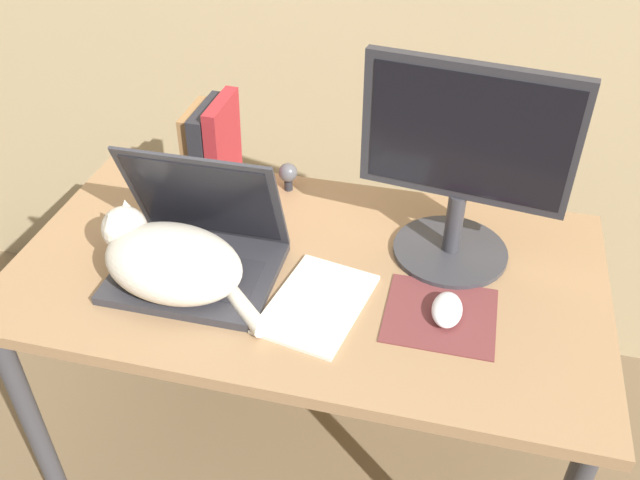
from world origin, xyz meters
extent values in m
cube|color=#93704C|center=(0.00, 0.33, 0.69)|extent=(1.21, 0.66, 0.03)
cylinder|color=#38383D|center=(-0.55, 0.05, 0.34)|extent=(0.04, 0.04, 0.68)
cylinder|color=#38383D|center=(-0.55, 0.61, 0.34)|extent=(0.04, 0.04, 0.68)
cylinder|color=#38383D|center=(0.55, 0.61, 0.34)|extent=(0.04, 0.04, 0.68)
cube|color=#2D2D33|center=(-0.21, 0.25, 0.72)|extent=(0.32, 0.25, 0.02)
cube|color=#28282D|center=(-0.21, 0.23, 0.73)|extent=(0.26, 0.13, 0.00)
cube|color=#2D2D33|center=(-0.21, 0.33, 0.84)|extent=(0.32, 0.10, 0.24)
cube|color=black|center=(-0.21, 0.33, 0.84)|extent=(0.29, 0.08, 0.21)
ellipsoid|color=beige|center=(-0.23, 0.21, 0.77)|extent=(0.31, 0.24, 0.12)
sphere|color=beige|center=(-0.36, 0.26, 0.79)|extent=(0.09, 0.09, 0.09)
cone|color=beige|center=(-0.36, 0.28, 0.83)|extent=(0.04, 0.04, 0.03)
cone|color=beige|center=(-0.37, 0.23, 0.83)|extent=(0.04, 0.04, 0.03)
cylinder|color=beige|center=(-0.08, 0.16, 0.73)|extent=(0.12, 0.12, 0.03)
cylinder|color=#333338|center=(0.28, 0.44, 0.71)|extent=(0.24, 0.24, 0.01)
cylinder|color=#333338|center=(0.28, 0.44, 0.79)|extent=(0.04, 0.04, 0.13)
cube|color=#28282D|center=(0.28, 0.44, 0.99)|extent=(0.40, 0.08, 0.28)
cube|color=black|center=(0.28, 0.43, 0.99)|extent=(0.37, 0.05, 0.24)
cube|color=brown|center=(0.28, 0.25, 0.71)|extent=(0.21, 0.19, 0.00)
ellipsoid|color=silver|center=(0.29, 0.25, 0.73)|extent=(0.06, 0.10, 0.03)
cube|color=olive|center=(-0.33, 0.57, 0.81)|extent=(0.03, 0.13, 0.20)
cube|color=#232328|center=(-0.29, 0.57, 0.81)|extent=(0.04, 0.17, 0.21)
cube|color=maroon|center=(-0.26, 0.57, 0.82)|extent=(0.04, 0.16, 0.23)
cube|color=silver|center=(0.05, 0.22, 0.71)|extent=(0.21, 0.27, 0.01)
cylinder|color=#232328|center=(-0.12, 0.60, 0.72)|extent=(0.02, 0.02, 0.02)
sphere|color=#4C4C51|center=(-0.12, 0.60, 0.75)|extent=(0.05, 0.05, 0.05)
camera|label=1|loc=(0.28, -0.70, 1.60)|focal=38.00mm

